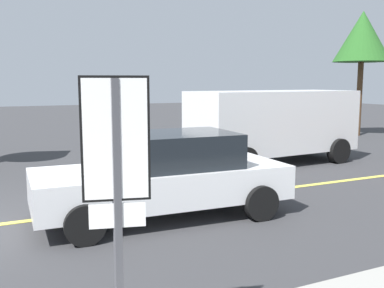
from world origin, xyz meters
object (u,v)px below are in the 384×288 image
Objects in this scene: speed_limit_sign at (116,172)px; car_white_far_lane at (165,175)px; white_van at (274,122)px; tree_left_verge at (362,37)px.

speed_limit_sign is 0.54× the size of car_white_far_lane.
car_white_far_lane is (-5.01, -3.62, -0.48)m from white_van.
car_white_far_lane is (2.03, 4.00, -0.98)m from speed_limit_sign.
tree_left_verge is (7.71, 4.08, 3.19)m from white_van.
car_white_far_lane is at bearing 63.11° from speed_limit_sign.
speed_limit_sign is 10.39m from white_van.
tree_left_verge reaches higher than white_van.
speed_limit_sign is at bearing -116.89° from car_white_far_lane.
white_van is 6.20m from car_white_far_lane.
speed_limit_sign is 0.47× the size of white_van.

